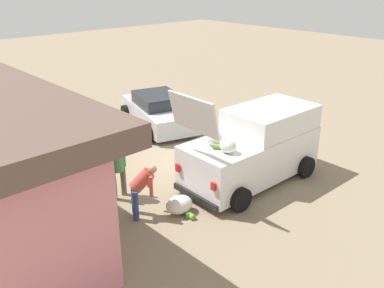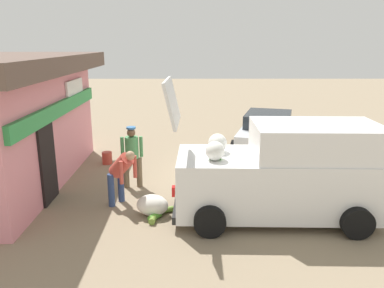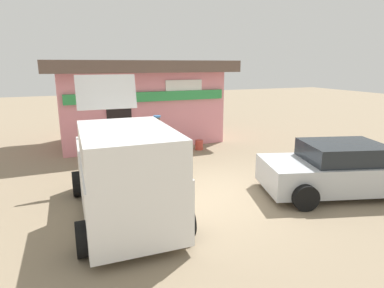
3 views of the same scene
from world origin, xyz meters
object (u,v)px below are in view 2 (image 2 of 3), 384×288
(vendor_standing, at_px, (132,153))
(delivery_van, at_px, (284,172))
(unloaded_banana_pile, at_px, (153,206))
(paint_bucket, at_px, (107,158))
(parked_sedan, at_px, (268,132))
(customer_bending, at_px, (121,172))

(vendor_standing, bearing_deg, delivery_van, -116.76)
(vendor_standing, bearing_deg, unloaded_banana_pile, -158.13)
(unloaded_banana_pile, distance_m, paint_bucket, 4.11)
(vendor_standing, distance_m, unloaded_banana_pile, 1.98)
(parked_sedan, distance_m, paint_bucket, 5.61)
(delivery_van, height_order, customer_bending, delivery_van)
(vendor_standing, bearing_deg, parked_sedan, -49.29)
(vendor_standing, relative_size, customer_bending, 1.19)
(delivery_van, xyz_separation_m, paint_bucket, (3.75, 4.61, -0.83))
(delivery_van, bearing_deg, paint_bucket, 50.89)
(parked_sedan, relative_size, paint_bucket, 11.37)
(parked_sedan, height_order, customer_bending, customer_bending)
(parked_sedan, height_order, vendor_standing, vendor_standing)
(paint_bucket, bearing_deg, parked_sedan, -72.76)
(parked_sedan, xyz_separation_m, paint_bucket, (-1.66, 5.34, -0.43))
(delivery_van, relative_size, paint_bucket, 11.80)
(vendor_standing, xyz_separation_m, paint_bucket, (1.98, 1.11, -0.73))
(customer_bending, bearing_deg, parked_sedan, -41.87)
(customer_bending, xyz_separation_m, paint_bucket, (3.15, 1.03, -0.63))
(customer_bending, distance_m, paint_bucket, 3.37)
(parked_sedan, bearing_deg, unloaded_banana_pile, 146.50)
(unloaded_banana_pile, relative_size, paint_bucket, 2.31)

